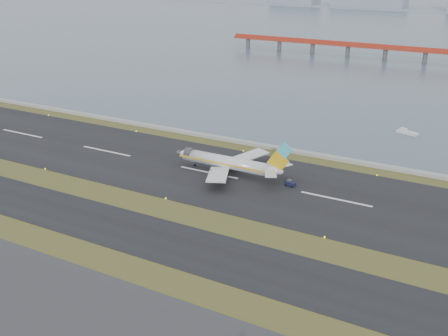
{
  "coord_description": "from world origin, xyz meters",
  "views": [
    {
      "loc": [
        81.87,
        -105.03,
        61.7
      ],
      "look_at": [
        9.85,
        22.0,
        6.05
      ],
      "focal_mm": 45.0,
      "sensor_mm": 36.0,
      "label": 1
    }
  ],
  "objects": [
    {
      "name": "ground",
      "position": [
        0.0,
        0.0,
        0.0
      ],
      "size": [
        1000.0,
        1000.0,
        0.0
      ],
      "primitive_type": "plane",
      "color": "#324017",
      "rests_on": "ground"
    },
    {
      "name": "taxiway_strip",
      "position": [
        0.0,
        -12.0,
        0.05
      ],
      "size": [
        1000.0,
        18.0,
        0.1
      ],
      "primitive_type": "cube",
      "color": "black",
      "rests_on": "ground"
    },
    {
      "name": "runway_strip",
      "position": [
        0.0,
        30.0,
        0.05
      ],
      "size": [
        1000.0,
        45.0,
        0.1
      ],
      "primitive_type": "cube",
      "color": "black",
      "rests_on": "ground"
    },
    {
      "name": "seawall",
      "position": [
        0.0,
        60.0,
        0.5
      ],
      "size": [
        1000.0,
        2.5,
        1.0
      ],
      "primitive_type": "cube",
      "color": "gray",
      "rests_on": "ground"
    },
    {
      "name": "bay_water",
      "position": [
        0.0,
        460.0,
        0.0
      ],
      "size": [
        1400.0,
        800.0,
        1.3
      ],
      "primitive_type": "cube",
      "color": "#475765",
      "rests_on": "ground"
    },
    {
      "name": "red_pier",
      "position": [
        20.0,
        250.0,
        7.28
      ],
      "size": [
        260.0,
        5.0,
        10.2
      ],
      "color": "#AC301D",
      "rests_on": "ground"
    },
    {
      "name": "airliner",
      "position": [
        6.05,
        32.44,
        3.46
      ],
      "size": [
        38.52,
        32.89,
        12.8
      ],
      "color": "silver",
      "rests_on": "ground"
    },
    {
      "name": "pushback_tug",
      "position": [
        25.6,
        32.45,
        0.9
      ],
      "size": [
        3.15,
        2.17,
        1.86
      ],
      "rotation": [
        0.0,
        0.0,
        -0.18
      ],
      "color": "#131936",
      "rests_on": "ground"
    },
    {
      "name": "workboat_near",
      "position": [
        43.07,
        99.78,
        0.61
      ],
      "size": [
        8.39,
        4.81,
        1.94
      ],
      "rotation": [
        0.0,
        0.0,
        -0.31
      ],
      "color": "silver",
      "rests_on": "ground"
    }
  ]
}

